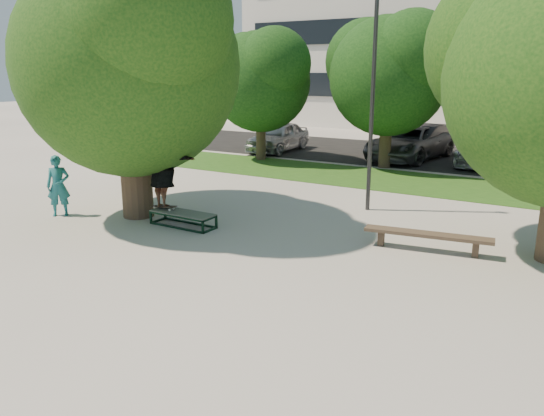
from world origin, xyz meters
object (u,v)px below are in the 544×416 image
Objects in this scene: bystander at (58,186)px; car_dark at (421,141)px; car_silver_b at (480,148)px; grind_box at (183,219)px; car_grey at (409,143)px; tree_left at (128,52)px; car_silver_a at (278,137)px; bench at (427,236)px; lamppost at (372,100)px.

bystander is 16.58m from car_dark.
car_dark reaches higher than car_silver_b.
car_grey is (1.75, 13.62, 0.56)m from grind_box.
tree_left reaches higher than car_dark.
bystander reaches higher than car_silver_a.
grind_box is at bearing -176.15° from bench.
lamppost reaches higher than car_grey.
lamppost reaches higher than bench.
car_silver_a is at bearing 133.34° from lamppost.
bystander is at bearing -127.69° from car_silver_b.
lamppost is 1.30× the size of car_silver_b.
car_grey is 3.02m from car_silver_b.
bench is 13.90m from car_dark.
car_grey is at bearing 82.68° from grind_box.
car_dark reaches higher than car_silver_a.
car_dark reaches higher than car_grey.
bystander is 13.71m from car_silver_a.
lamppost is at bearing -72.07° from car_grey.
tree_left is 4.18× the size of bystander.
car_dark is (3.79, 14.43, -3.65)m from tree_left.
bystander reaches higher than car_dark.
bench is (6.00, 1.31, 0.17)m from grind_box.
car_silver_b is at bearing 18.11° from bystander.
car_silver_a is at bearing 51.29° from bystander.
tree_left is at bearing -123.83° from car_silver_b.
tree_left is 1.16× the size of lamppost.
car_dark is (-1.50, 10.52, -2.38)m from lamppost.
bystander reaches higher than car_silver_b.
lamppost is 10.89m from car_dark.
car_silver_a is (-0.99, 13.67, -0.11)m from bystander.
car_silver_a is at bearing 109.97° from grind_box.
lamppost is at bearing 123.38° from bench.
bench is 0.60× the size of car_silver_b.
bench is 13.03m from car_grey.
grind_box is at bearing -90.30° from car_dark.
tree_left is 4.18m from bystander.
tree_left is 1.33× the size of car_grey.
grind_box is 13.75m from car_grey.
car_dark reaches higher than bench.
tree_left is 1.52× the size of car_dark.
car_dark is 0.87× the size of car_grey.
grind_box is 0.39× the size of car_dark.
grind_box is 13.52m from car_silver_a.
grind_box is at bearing -72.68° from car_silver_a.
car_silver_a is (-2.82, 12.50, -3.68)m from tree_left.
bench is (9.62, 2.28, -0.49)m from bystander.
tree_left is at bearing -97.24° from car_dark.
bystander reaches higher than bench.
car_dark is at bearing 83.46° from car_grey.
car_silver_b is at bearing 82.95° from lamppost.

